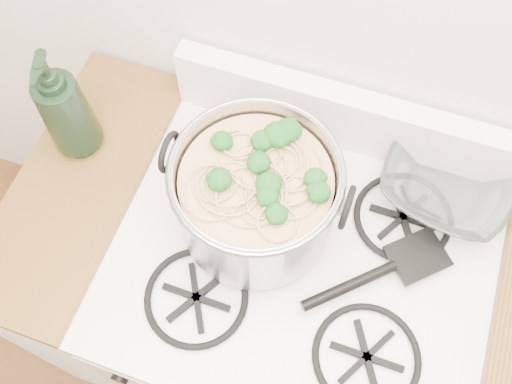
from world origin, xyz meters
name	(u,v)px	position (x,y,z in m)	size (l,w,h in m)	color
gas_range	(290,317)	(0.00, 1.26, 0.44)	(0.76, 0.66, 0.92)	white
counter_left	(122,255)	(-0.51, 1.26, 0.46)	(0.25, 0.65, 0.92)	silver
stock_pot	(256,197)	(-0.11, 1.31, 1.02)	(0.35, 0.32, 0.21)	#97979F
spatula	(419,255)	(0.21, 1.33, 0.94)	(0.29, 0.31, 0.02)	black
glass_bowl	(446,184)	(0.23, 1.51, 0.94)	(0.11, 0.11, 0.03)	white
bottle	(62,105)	(-0.54, 1.35, 1.06)	(0.11, 0.11, 0.28)	black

